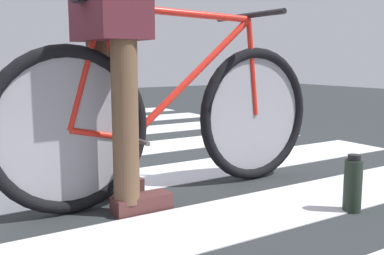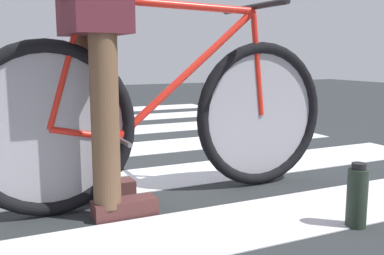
{
  "view_description": "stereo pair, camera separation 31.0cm",
  "coord_description": "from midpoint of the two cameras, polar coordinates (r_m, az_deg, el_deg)",
  "views": [
    {
      "loc": [
        -0.29,
        -2.78,
        0.67
      ],
      "look_at": [
        0.96,
        -0.79,
        0.31
      ],
      "focal_mm": 41.44,
      "sensor_mm": 36.0,
      "label": 1
    },
    {
      "loc": [
        0.02,
        -2.78,
        0.67
      ],
      "look_at": [
        0.96,
        -0.79,
        0.31
      ],
      "focal_mm": 41.44,
      "sensor_mm": 36.0,
      "label": 2
    }
  ],
  "objects": [
    {
      "name": "bicycle_1_of_2",
      "position": [
        2.05,
        -6.13,
        1.22
      ],
      "size": [
        1.74,
        0.52,
        0.93
      ],
      "rotation": [
        0.0,
        0.0,
        0.01
      ],
      "color": "black",
      "rests_on": "ground"
    },
    {
      "name": "water_bottle",
      "position": [
        1.93,
        17.13,
        -7.7
      ],
      "size": [
        0.08,
        0.08,
        0.25
      ],
      "color": "#202B21",
      "rests_on": "ground"
    },
    {
      "name": "cyclist_1_of_2",
      "position": [
        1.91,
        -14.68,
        8.55
      ],
      "size": [
        0.32,
        0.41,
        1.01
      ],
      "rotation": [
        0.0,
        0.0,
        0.01
      ],
      "color": "brown",
      "rests_on": "ground"
    }
  ]
}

